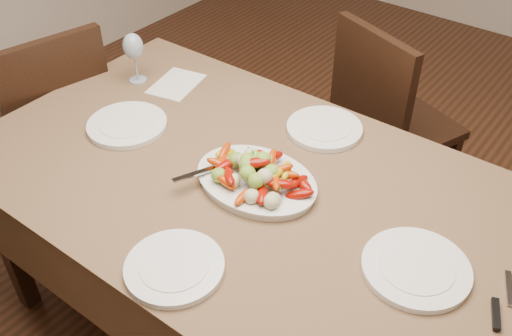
{
  "coord_description": "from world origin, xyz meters",
  "views": [
    {
      "loc": [
        0.6,
        -1.15,
        1.87
      ],
      "look_at": [
        -0.19,
        -0.13,
        0.82
      ],
      "focal_mm": 40.0,
      "sensor_mm": 36.0,
      "label": 1
    }
  ],
  "objects_px": {
    "plate_left": "(127,125)",
    "chair_far": "(398,125)",
    "dining_table": "(256,269)",
    "plate_near": "(175,267)",
    "plate_far": "(324,129)",
    "wine_glass": "(135,57)",
    "plate_right": "(416,268)",
    "serving_platter": "(256,182)",
    "chair_left": "(51,127)"
  },
  "relations": [
    {
      "from": "dining_table",
      "to": "chair_far",
      "type": "relative_size",
      "value": 1.94
    },
    {
      "from": "chair_far",
      "to": "plate_right",
      "type": "xyz_separation_m",
      "value": [
        0.49,
        -0.96,
        0.29
      ]
    },
    {
      "from": "chair_left",
      "to": "plate_far",
      "type": "relative_size",
      "value": 3.75
    },
    {
      "from": "dining_table",
      "to": "plate_near",
      "type": "distance_m",
      "value": 0.55
    },
    {
      "from": "chair_far",
      "to": "wine_glass",
      "type": "xyz_separation_m",
      "value": [
        -0.76,
        -0.74,
        0.39
      ]
    },
    {
      "from": "plate_far",
      "to": "wine_glass",
      "type": "bearing_deg",
      "value": -168.04
    },
    {
      "from": "plate_far",
      "to": "plate_near",
      "type": "height_order",
      "value": "same"
    },
    {
      "from": "chair_far",
      "to": "serving_platter",
      "type": "bearing_deg",
      "value": 108.53
    },
    {
      "from": "chair_left",
      "to": "serving_platter",
      "type": "xyz_separation_m",
      "value": [
        1.12,
        -0.02,
        0.3
      ]
    },
    {
      "from": "plate_far",
      "to": "dining_table",
      "type": "bearing_deg",
      "value": -91.97
    },
    {
      "from": "chair_left",
      "to": "dining_table",
      "type": "bearing_deg",
      "value": 101.58
    },
    {
      "from": "dining_table",
      "to": "wine_glass",
      "type": "relative_size",
      "value": 8.98
    },
    {
      "from": "plate_left",
      "to": "chair_far",
      "type": "bearing_deg",
      "value": 59.96
    },
    {
      "from": "plate_right",
      "to": "plate_far",
      "type": "relative_size",
      "value": 1.08
    },
    {
      "from": "plate_right",
      "to": "plate_near",
      "type": "relative_size",
      "value": 1.08
    },
    {
      "from": "plate_near",
      "to": "wine_glass",
      "type": "xyz_separation_m",
      "value": [
        -0.77,
        0.59,
        0.09
      ]
    },
    {
      "from": "dining_table",
      "to": "plate_left",
      "type": "bearing_deg",
      "value": -176.36
    },
    {
      "from": "plate_far",
      "to": "plate_near",
      "type": "xyz_separation_m",
      "value": [
        0.03,
        -0.75,
        0.0
      ]
    },
    {
      "from": "plate_right",
      "to": "wine_glass",
      "type": "height_order",
      "value": "wine_glass"
    },
    {
      "from": "plate_left",
      "to": "plate_near",
      "type": "height_order",
      "value": "same"
    },
    {
      "from": "chair_far",
      "to": "plate_near",
      "type": "distance_m",
      "value": 1.36
    },
    {
      "from": "dining_table",
      "to": "chair_far",
      "type": "xyz_separation_m",
      "value": [
        0.04,
        0.94,
        0.1
      ]
    },
    {
      "from": "plate_left",
      "to": "plate_right",
      "type": "xyz_separation_m",
      "value": [
        1.05,
        0.02,
        0.0
      ]
    },
    {
      "from": "chair_far",
      "to": "plate_near",
      "type": "relative_size",
      "value": 3.75
    },
    {
      "from": "dining_table",
      "to": "plate_right",
      "type": "height_order",
      "value": "plate_right"
    },
    {
      "from": "chair_far",
      "to": "plate_left",
      "type": "xyz_separation_m",
      "value": [
        -0.56,
        -0.97,
        0.29
      ]
    },
    {
      "from": "dining_table",
      "to": "plate_right",
      "type": "distance_m",
      "value": 0.65
    },
    {
      "from": "plate_near",
      "to": "plate_right",
      "type": "bearing_deg",
      "value": 37.56
    },
    {
      "from": "chair_far",
      "to": "dining_table",
      "type": "bearing_deg",
      "value": 108.32
    },
    {
      "from": "dining_table",
      "to": "plate_left",
      "type": "height_order",
      "value": "plate_left"
    },
    {
      "from": "chair_far",
      "to": "chair_left",
      "type": "distance_m",
      "value": 1.48
    },
    {
      "from": "chair_far",
      "to": "serving_platter",
      "type": "xyz_separation_m",
      "value": [
        -0.03,
        -0.94,
        0.3
      ]
    },
    {
      "from": "chair_far",
      "to": "plate_far",
      "type": "distance_m",
      "value": 0.65
    },
    {
      "from": "serving_platter",
      "to": "plate_far",
      "type": "xyz_separation_m",
      "value": [
        0.01,
        0.36,
        -0.0
      ]
    },
    {
      "from": "serving_platter",
      "to": "plate_left",
      "type": "relative_size",
      "value": 1.39
    },
    {
      "from": "plate_near",
      "to": "chair_far",
      "type": "bearing_deg",
      "value": 90.19
    },
    {
      "from": "plate_near",
      "to": "wine_glass",
      "type": "relative_size",
      "value": 1.24
    },
    {
      "from": "plate_right",
      "to": "plate_near",
      "type": "bearing_deg",
      "value": -142.44
    },
    {
      "from": "plate_right",
      "to": "chair_far",
      "type": "bearing_deg",
      "value": 116.92
    },
    {
      "from": "chair_left",
      "to": "plate_left",
      "type": "bearing_deg",
      "value": 97.46
    },
    {
      "from": "plate_left",
      "to": "plate_far",
      "type": "bearing_deg",
      "value": 36.02
    },
    {
      "from": "dining_table",
      "to": "plate_left",
      "type": "distance_m",
      "value": 0.65
    },
    {
      "from": "chair_far",
      "to": "plate_right",
      "type": "bearing_deg",
      "value": 137.51
    },
    {
      "from": "serving_platter",
      "to": "plate_right",
      "type": "xyz_separation_m",
      "value": [
        0.52,
        -0.01,
        -0.0
      ]
    },
    {
      "from": "chair_left",
      "to": "plate_far",
      "type": "xyz_separation_m",
      "value": [
        1.13,
        0.34,
        0.29
      ]
    },
    {
      "from": "plate_far",
      "to": "plate_near",
      "type": "distance_m",
      "value": 0.75
    },
    {
      "from": "plate_far",
      "to": "plate_near",
      "type": "bearing_deg",
      "value": -87.73
    },
    {
      "from": "chair_left",
      "to": "plate_left",
      "type": "height_order",
      "value": "chair_left"
    },
    {
      "from": "chair_left",
      "to": "serving_platter",
      "type": "height_order",
      "value": "chair_left"
    },
    {
      "from": "dining_table",
      "to": "plate_near",
      "type": "bearing_deg",
      "value": -83.85
    }
  ]
}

